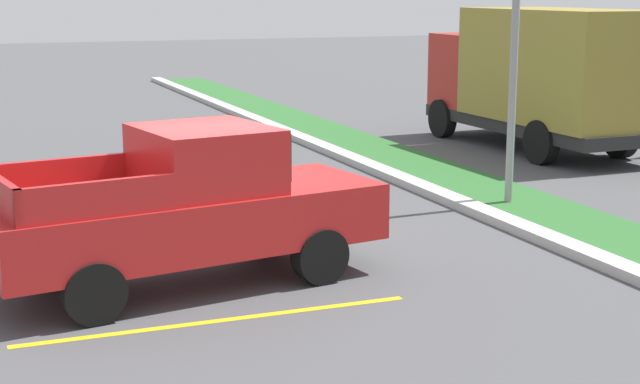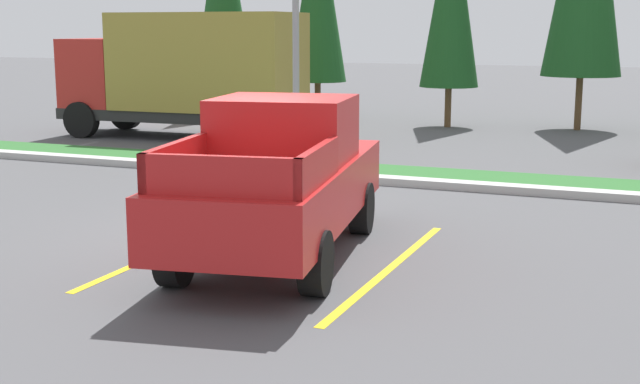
# 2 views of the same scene
# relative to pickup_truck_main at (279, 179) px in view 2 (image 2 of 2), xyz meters

# --- Properties ---
(ground_plane) EXTENTS (120.00, 120.00, 0.00)m
(ground_plane) POSITION_rel_pickup_truck_main_xyz_m (-0.97, 0.66, -1.04)
(ground_plane) COLOR #4C4C4F
(parking_line_near) EXTENTS (0.12, 4.80, 0.01)m
(parking_line_near) POSITION_rel_pickup_truck_main_xyz_m (-1.54, -0.05, -1.04)
(parking_line_near) COLOR yellow
(parking_line_near) RESTS_ON ground
(parking_line_far) EXTENTS (0.12, 4.80, 0.01)m
(parking_line_far) POSITION_rel_pickup_truck_main_xyz_m (1.56, -0.05, -1.04)
(parking_line_far) COLOR yellow
(parking_line_far) RESTS_ON ground
(curb_strip) EXTENTS (56.00, 0.40, 0.15)m
(curb_strip) POSITION_rel_pickup_truck_main_xyz_m (-0.97, 5.66, -0.97)
(curb_strip) COLOR #B2B2AD
(curb_strip) RESTS_ON ground
(grass_median) EXTENTS (56.00, 1.80, 0.06)m
(grass_median) POSITION_rel_pickup_truck_main_xyz_m (-0.97, 6.76, -1.01)
(grass_median) COLOR #2D662D
(grass_median) RESTS_ON ground
(pickup_truck_main) EXTENTS (2.75, 5.47, 2.10)m
(pickup_truck_main) POSITION_rel_pickup_truck_main_xyz_m (0.00, 0.00, 0.00)
(pickup_truck_main) COLOR black
(pickup_truck_main) RESTS_ON ground
(cargo_truck_distant) EXTENTS (6.86, 2.64, 3.40)m
(cargo_truck_distant) POSITION_rel_pickup_truck_main_xyz_m (-7.65, 10.54, 0.81)
(cargo_truck_distant) COLOR black
(cargo_truck_distant) RESTS_ON ground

